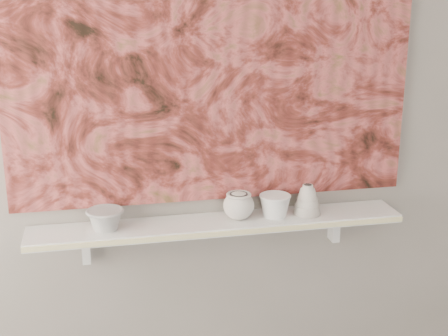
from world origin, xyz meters
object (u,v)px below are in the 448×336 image
object	(u,v)px
painting	(213,53)
bell_vessel	(307,199)
cup_cream	(239,206)
bowl_white	(275,205)
bowl_grey	(105,219)
shelf	(218,224)

from	to	relation	value
painting	bell_vessel	distance (m)	0.66
cup_cream	bowl_white	world-z (taller)	cup_cream
painting	bowl_grey	xyz separation A→B (m)	(-0.41, -0.08, -0.57)
painting	bowl_grey	world-z (taller)	painting
cup_cream	bowl_white	distance (m)	0.14
bowl_grey	bell_vessel	distance (m)	0.76
cup_cream	bell_vessel	xyz separation A→B (m)	(0.27, 0.00, 0.01)
shelf	bowl_white	size ratio (longest dim) A/B	11.67
shelf	painting	size ratio (longest dim) A/B	0.93
shelf	bell_vessel	bearing A→B (deg)	0.00
cup_cream	bell_vessel	bearing A→B (deg)	0.00
shelf	bowl_white	distance (m)	0.23
shelf	bowl_white	bearing A→B (deg)	0.00
shelf	cup_cream	bearing A→B (deg)	0.00
bell_vessel	bowl_grey	bearing A→B (deg)	180.00
painting	bell_vessel	size ratio (longest dim) A/B	12.79
painting	cup_cream	distance (m)	0.57
bowl_grey	bowl_white	xyz separation A→B (m)	(0.63, 0.00, 0.00)
bell_vessel	bowl_white	bearing A→B (deg)	180.00
bowl_grey	cup_cream	xyz separation A→B (m)	(0.49, 0.00, 0.01)
bowl_white	bowl_grey	bearing A→B (deg)	180.00
shelf	bowl_grey	xyz separation A→B (m)	(-0.41, 0.00, 0.05)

